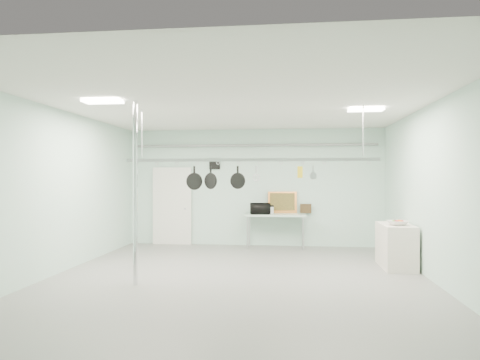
# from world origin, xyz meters

# --- Properties ---
(floor) EXTENTS (8.00, 8.00, 0.00)m
(floor) POSITION_xyz_m (0.00, 0.00, 0.00)
(floor) COLOR gray
(floor) RESTS_ON ground
(ceiling) EXTENTS (7.00, 8.00, 0.02)m
(ceiling) POSITION_xyz_m (0.00, 0.00, 3.19)
(ceiling) COLOR silver
(ceiling) RESTS_ON back_wall
(back_wall) EXTENTS (7.00, 0.02, 3.20)m
(back_wall) POSITION_xyz_m (0.00, 3.99, 1.60)
(back_wall) COLOR silver
(back_wall) RESTS_ON floor
(right_wall) EXTENTS (0.02, 8.00, 3.20)m
(right_wall) POSITION_xyz_m (3.49, 0.00, 1.60)
(right_wall) COLOR silver
(right_wall) RESTS_ON floor
(door) EXTENTS (1.10, 0.10, 2.20)m
(door) POSITION_xyz_m (-2.30, 3.94, 1.05)
(door) COLOR silver
(door) RESTS_ON floor
(wall_vent) EXTENTS (0.30, 0.04, 0.30)m
(wall_vent) POSITION_xyz_m (-1.10, 3.97, 2.25)
(wall_vent) COLOR black
(wall_vent) RESTS_ON back_wall
(conduit_pipe) EXTENTS (6.60, 0.07, 0.07)m
(conduit_pipe) POSITION_xyz_m (0.00, 3.90, 2.75)
(conduit_pipe) COLOR gray
(conduit_pipe) RESTS_ON back_wall
(chrome_pole) EXTENTS (0.08, 0.08, 3.20)m
(chrome_pole) POSITION_xyz_m (-1.70, -0.60, 1.60)
(chrome_pole) COLOR silver
(chrome_pole) RESTS_ON floor
(prep_table) EXTENTS (1.60, 0.70, 0.91)m
(prep_table) POSITION_xyz_m (0.60, 3.60, 0.83)
(prep_table) COLOR #A2BFAA
(prep_table) RESTS_ON floor
(side_cabinet) EXTENTS (0.60, 1.20, 0.90)m
(side_cabinet) POSITION_xyz_m (3.15, 1.40, 0.45)
(side_cabinet) COLOR silver
(side_cabinet) RESTS_ON floor
(pot_rack) EXTENTS (4.80, 0.06, 1.00)m
(pot_rack) POSITION_xyz_m (0.20, 0.30, 2.23)
(pot_rack) COLOR #B7B7BC
(pot_rack) RESTS_ON ceiling
(light_panel_left) EXTENTS (0.65, 0.30, 0.05)m
(light_panel_left) POSITION_xyz_m (-2.20, -0.80, 3.16)
(light_panel_left) COLOR white
(light_panel_left) RESTS_ON ceiling
(light_panel_right) EXTENTS (0.65, 0.30, 0.05)m
(light_panel_right) POSITION_xyz_m (2.40, 0.60, 3.16)
(light_panel_right) COLOR white
(light_panel_right) RESTS_ON ceiling
(microwave) EXTENTS (0.56, 0.42, 0.29)m
(microwave) POSITION_xyz_m (0.20, 3.48, 1.05)
(microwave) COLOR black
(microwave) RESTS_ON prep_table
(coffee_canister) EXTENTS (0.14, 0.14, 0.19)m
(coffee_canister) POSITION_xyz_m (0.48, 3.60, 1.00)
(coffee_canister) COLOR white
(coffee_canister) RESTS_ON prep_table
(painting_large) EXTENTS (0.79, 0.18, 0.58)m
(painting_large) POSITION_xyz_m (0.78, 3.90, 1.20)
(painting_large) COLOR #CD7837
(painting_large) RESTS_ON prep_table
(painting_small) EXTENTS (0.30, 0.09, 0.25)m
(painting_small) POSITION_xyz_m (1.40, 3.90, 1.03)
(painting_small) COLOR #372713
(painting_small) RESTS_ON prep_table
(fruit_bowl) EXTENTS (0.48, 0.48, 0.10)m
(fruit_bowl) POSITION_xyz_m (3.13, 1.17, 0.95)
(fruit_bowl) COLOR silver
(fruit_bowl) RESTS_ON side_cabinet
(skillet_left) EXTENTS (0.33, 0.11, 0.44)m
(skillet_left) POSITION_xyz_m (-0.86, 0.30, 1.87)
(skillet_left) COLOR black
(skillet_left) RESTS_ON pot_rack
(skillet_mid) EXTENTS (0.29, 0.21, 0.44)m
(skillet_mid) POSITION_xyz_m (-0.54, 0.30, 1.86)
(skillet_mid) COLOR black
(skillet_mid) RESTS_ON pot_rack
(skillet_right) EXTENTS (0.31, 0.14, 0.42)m
(skillet_right) POSITION_xyz_m (-0.02, 0.30, 1.88)
(skillet_right) COLOR black
(skillet_right) RESTS_ON pot_rack
(whisk) EXTENTS (0.17, 0.17, 0.29)m
(whisk) POSITION_xyz_m (0.33, 0.30, 1.94)
(whisk) COLOR silver
(whisk) RESTS_ON pot_rack
(grater) EXTENTS (0.10, 0.03, 0.24)m
(grater) POSITION_xyz_m (1.15, 0.30, 1.97)
(grater) COLOR yellow
(grater) RESTS_ON pot_rack
(saucepan) EXTENTS (0.14, 0.09, 0.24)m
(saucepan) POSITION_xyz_m (1.39, 0.30, 1.96)
(saucepan) COLOR silver
(saucepan) RESTS_ON pot_rack
(fruit_cluster) EXTENTS (0.24, 0.24, 0.09)m
(fruit_cluster) POSITION_xyz_m (3.13, 1.17, 0.99)
(fruit_cluster) COLOR #AD101D
(fruit_cluster) RESTS_ON fruit_bowl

